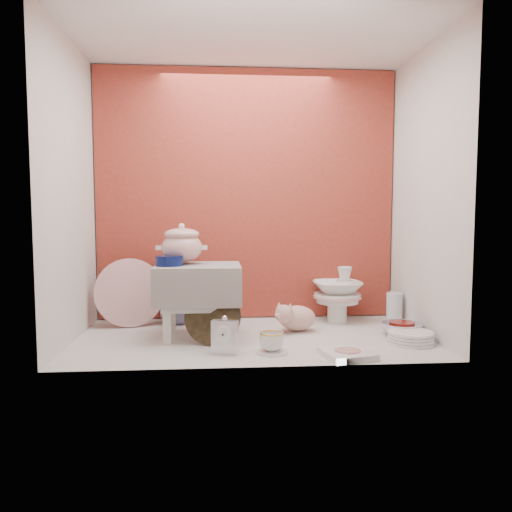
% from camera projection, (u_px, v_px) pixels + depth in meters
% --- Properties ---
extents(ground, '(1.80, 1.80, 0.00)m').
position_uv_depth(ground, '(252.00, 337.00, 2.55)').
color(ground, silver).
rests_on(ground, ground).
extents(niche_shell, '(1.86, 1.03, 1.53)m').
position_uv_depth(niche_shell, '(250.00, 159.00, 2.65)').
color(niche_shell, '#AC322B').
rests_on(niche_shell, ground).
extents(step_stool, '(0.44, 0.37, 0.38)m').
position_uv_depth(step_stool, '(198.00, 301.00, 2.54)').
color(step_stool, silver).
rests_on(step_stool, ground).
extents(soup_tureen, '(0.29, 0.29, 0.21)m').
position_uv_depth(soup_tureen, '(182.00, 243.00, 2.57)').
color(soup_tureen, white).
rests_on(soup_tureen, step_stool).
extents(cobalt_bowl, '(0.17, 0.17, 0.05)m').
position_uv_depth(cobalt_bowl, '(169.00, 261.00, 2.48)').
color(cobalt_bowl, '#091549').
rests_on(cobalt_bowl, step_stool).
extents(floral_platter, '(0.40, 0.18, 0.39)m').
position_uv_depth(floral_platter, '(130.00, 293.00, 2.78)').
color(floral_platter, white).
rests_on(floral_platter, ground).
extents(blue_white_vase, '(0.26, 0.26, 0.22)m').
position_uv_depth(blue_white_vase, '(177.00, 304.00, 2.87)').
color(blue_white_vase, silver).
rests_on(blue_white_vase, ground).
extents(lacquer_tray, '(0.30, 0.17, 0.27)m').
position_uv_depth(lacquer_tray, '(213.00, 317.00, 2.41)').
color(lacquer_tray, black).
rests_on(lacquer_tray, ground).
extents(mantel_clock, '(0.13, 0.07, 0.17)m').
position_uv_depth(mantel_clock, '(225.00, 335.00, 2.24)').
color(mantel_clock, silver).
rests_on(mantel_clock, ground).
extents(plush_pig, '(0.29, 0.23, 0.15)m').
position_uv_depth(plush_pig, '(297.00, 318.00, 2.67)').
color(plush_pig, '#D2A394').
rests_on(plush_pig, ground).
extents(teacup_saucer, '(0.16, 0.16, 0.01)m').
position_uv_depth(teacup_saucer, '(272.00, 352.00, 2.26)').
color(teacup_saucer, white).
rests_on(teacup_saucer, ground).
extents(gold_rim_teacup, '(0.15, 0.15, 0.09)m').
position_uv_depth(gold_rim_teacup, '(272.00, 341.00, 2.25)').
color(gold_rim_teacup, white).
rests_on(gold_rim_teacup, teacup_saucer).
extents(lattice_dish, '(0.25, 0.25, 0.03)m').
position_uv_depth(lattice_dish, '(348.00, 354.00, 2.19)').
color(lattice_dish, white).
rests_on(lattice_dish, ground).
extents(dinner_plate_stack, '(0.30, 0.30, 0.06)m').
position_uv_depth(dinner_plate_stack, '(411.00, 337.00, 2.43)').
color(dinner_plate_stack, white).
rests_on(dinner_plate_stack, ground).
extents(crystal_bowl, '(0.28, 0.28, 0.07)m').
position_uv_depth(crystal_bowl, '(402.00, 329.00, 2.58)').
color(crystal_bowl, silver).
rests_on(crystal_bowl, ground).
extents(clear_glass_vase, '(0.11, 0.11, 0.18)m').
position_uv_depth(clear_glass_vase, '(394.00, 308.00, 2.85)').
color(clear_glass_vase, silver).
rests_on(clear_glass_vase, ground).
extents(porcelain_tower, '(0.38, 0.38, 0.33)m').
position_uv_depth(porcelain_tower, '(337.00, 294.00, 2.91)').
color(porcelain_tower, white).
rests_on(porcelain_tower, ground).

